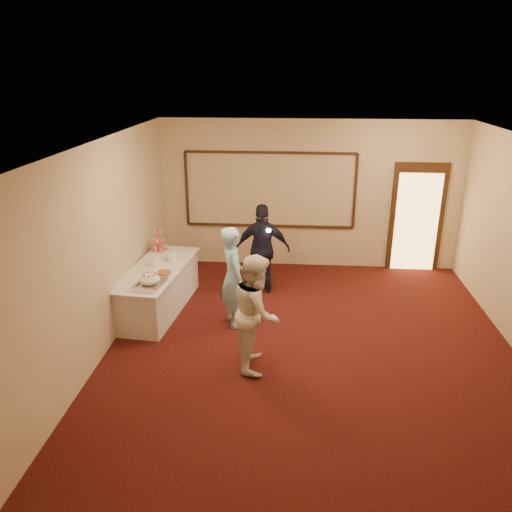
{
  "coord_description": "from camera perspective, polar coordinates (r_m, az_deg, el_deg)",
  "views": [
    {
      "loc": [
        -0.3,
        -6.37,
        3.92
      ],
      "look_at": [
        -0.88,
        0.9,
        1.15
      ],
      "focal_mm": 35.0,
      "sensor_mm": 36.0,
      "label": 1
    }
  ],
  "objects": [
    {
      "name": "floor",
      "position": [
        7.49,
        6.28,
        -10.91
      ],
      "size": [
        7.0,
        7.0,
        0.0
      ],
      "primitive_type": "plane",
      "color": "black",
      "rests_on": "ground"
    },
    {
      "name": "room_walls",
      "position": [
        6.66,
        6.95,
        4.09
      ],
      "size": [
        6.04,
        7.04,
        3.02
      ],
      "color": "beige",
      "rests_on": "floor"
    },
    {
      "name": "wall_molding",
      "position": [
        10.13,
        1.6,
        7.54
      ],
      "size": [
        3.45,
        0.04,
        1.55
      ],
      "color": "black",
      "rests_on": "room_walls"
    },
    {
      "name": "doorway",
      "position": [
        10.52,
        17.87,
        4.11
      ],
      "size": [
        1.05,
        0.07,
        2.2
      ],
      "color": "black",
      "rests_on": "floor"
    },
    {
      "name": "buffet_table",
      "position": [
        8.66,
        -11.1,
        -3.7
      ],
      "size": [
        1.08,
        2.29,
        0.77
      ],
      "color": "silver",
      "rests_on": "floor"
    },
    {
      "name": "pavlova_tray",
      "position": [
        7.8,
        -12.03,
        -2.83
      ],
      "size": [
        0.45,
        0.59,
        0.2
      ],
      "color": "silver",
      "rests_on": "buffet_table"
    },
    {
      "name": "cupcake_stand",
      "position": [
        9.3,
        -11.08,
        1.62
      ],
      "size": [
        0.3,
        0.3,
        0.44
      ],
      "color": "#E34464",
      "rests_on": "buffet_table"
    },
    {
      "name": "plate_stack_a",
      "position": [
        8.58,
        -11.59,
        -0.68
      ],
      "size": [
        0.17,
        0.17,
        0.14
      ],
      "color": "white",
      "rests_on": "buffet_table"
    },
    {
      "name": "plate_stack_b",
      "position": [
        8.76,
        -9.53,
        -0.07
      ],
      "size": [
        0.18,
        0.18,
        0.15
      ],
      "color": "white",
      "rests_on": "buffet_table"
    },
    {
      "name": "tart",
      "position": [
        8.21,
        -10.47,
        -1.97
      ],
      "size": [
        0.26,
        0.26,
        0.05
      ],
      "color": "white",
      "rests_on": "buffet_table"
    },
    {
      "name": "man",
      "position": [
        7.86,
        -2.65,
        -2.41
      ],
      "size": [
        0.6,
        0.71,
        1.65
      ],
      "primitive_type": "imported",
      "rotation": [
        0.0,
        0.0,
        1.98
      ],
      "color": "#91CFF6",
      "rests_on": "floor"
    },
    {
      "name": "woman",
      "position": [
        6.79,
        0.11,
        -6.41
      ],
      "size": [
        0.65,
        0.82,
        1.64
      ],
      "primitive_type": "imported",
      "rotation": [
        0.0,
        0.0,
        1.6
      ],
      "color": "white",
      "rests_on": "floor"
    },
    {
      "name": "guest",
      "position": [
        9.03,
        0.79,
        0.8
      ],
      "size": [
        0.99,
        0.44,
        1.67
      ],
      "primitive_type": "imported",
      "rotation": [
        0.0,
        0.0,
        3.18
      ],
      "color": "black",
      "rests_on": "floor"
    },
    {
      "name": "camera_flash",
      "position": [
        8.75,
        1.46,
        2.94
      ],
      "size": [
        0.08,
        0.06,
        0.05
      ],
      "primitive_type": "cube",
      "rotation": [
        0.0,
        0.0,
        -0.36
      ],
      "color": "white",
      "rests_on": "guest"
    }
  ]
}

